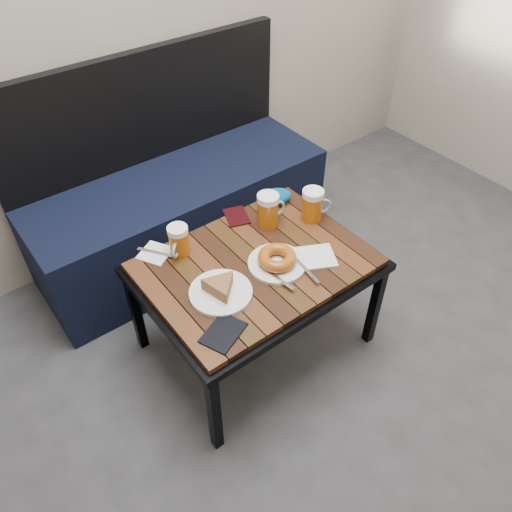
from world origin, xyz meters
TOP-DOWN VIEW (x-y plane):
  - bench at (0.19, 1.76)m, footprint 1.40×0.50m
  - cafe_table at (0.12, 1.06)m, footprint 0.84×0.62m
  - beer_mug_left at (-0.08, 1.27)m, footprint 0.11×0.10m
  - beer_mug_centre at (0.29, 1.21)m, footprint 0.13×0.09m
  - beer_mug_right at (0.45, 1.13)m, footprint 0.13×0.11m
  - plate_pie at (-0.07, 1.01)m, footprint 0.22×0.22m
  - plate_bagel at (0.17, 1.00)m, footprint 0.21×0.28m
  - napkin_left at (-0.15, 1.32)m, footprint 0.15×0.15m
  - napkin_right at (0.30, 0.94)m, footprint 0.19×0.18m
  - passport_navy at (-0.16, 0.86)m, footprint 0.17×0.15m
  - passport_burgundy at (0.22, 1.32)m, footprint 0.12×0.14m
  - knit_pouch at (0.40, 1.29)m, footprint 0.16×0.13m

SIDE VIEW (x-z plane):
  - bench at x=0.19m, z-range -0.20..0.75m
  - cafe_table at x=0.12m, z-range 0.19..0.66m
  - passport_burgundy at x=0.22m, z-range 0.47..0.48m
  - passport_navy at x=-0.16m, z-range 0.47..0.48m
  - napkin_left at x=-0.15m, z-range 0.47..0.48m
  - napkin_right at x=0.30m, z-range 0.47..0.48m
  - plate_bagel at x=0.17m, z-range 0.47..0.53m
  - plate_pie at x=-0.07m, z-range 0.47..0.53m
  - knit_pouch at x=0.40m, z-range 0.47..0.53m
  - beer_mug_left at x=-0.08m, z-range 0.47..0.59m
  - beer_mug_right at x=0.45m, z-range 0.47..0.61m
  - beer_mug_centre at x=0.29m, z-range 0.47..0.61m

